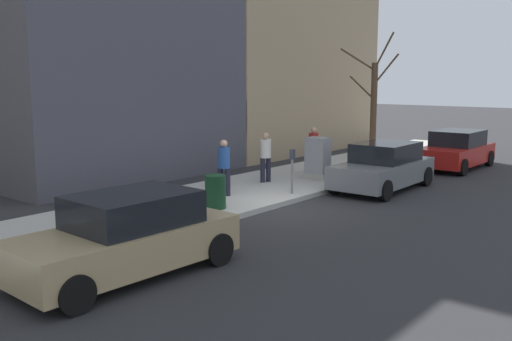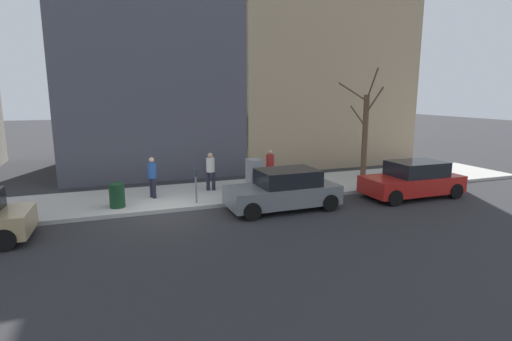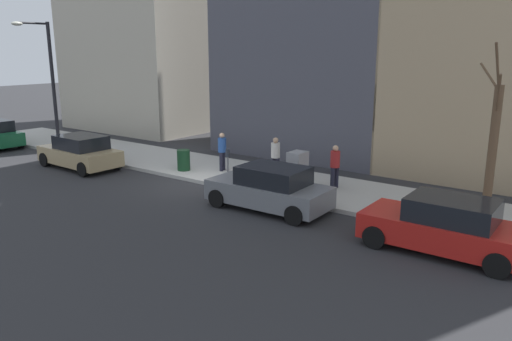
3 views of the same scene
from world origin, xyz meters
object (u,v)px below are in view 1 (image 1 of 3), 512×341
(parked_car_grey, at_px, (383,167))
(utility_box, at_px, (318,159))
(pedestrian_midblock, at_px, (266,154))
(pedestrian_far_corner, at_px, (224,164))
(parking_meter, at_px, (292,167))
(parked_car_tan, at_px, (127,236))
(bare_tree, at_px, (373,105))
(parked_car_red, at_px, (456,150))
(pedestrian_near_meter, at_px, (313,147))
(trash_bin, at_px, (215,192))

(parked_car_grey, bearing_deg, utility_box, 7.48)
(pedestrian_midblock, relative_size, pedestrian_far_corner, 1.00)
(parked_car_grey, bearing_deg, parking_meter, 63.46)
(parking_meter, height_order, pedestrian_midblock, pedestrian_midblock)
(parked_car_tan, bearing_deg, bare_tree, -75.13)
(parked_car_red, xyz_separation_m, pedestrian_far_corner, (3.11, 10.36, 0.35))
(pedestrian_near_meter, height_order, pedestrian_far_corner, same)
(parked_car_red, bearing_deg, pedestrian_near_meter, 55.62)
(trash_bin, bearing_deg, pedestrian_far_corner, -55.32)
(parked_car_tan, bearing_deg, parked_car_red, -88.28)
(parking_meter, bearing_deg, trash_bin, 81.09)
(parked_car_tan, height_order, pedestrian_midblock, pedestrian_midblock)
(utility_box, relative_size, pedestrian_far_corner, 0.86)
(utility_box, xyz_separation_m, bare_tree, (1.31, -6.41, 1.57))
(parked_car_tan, height_order, pedestrian_near_meter, pedestrian_near_meter)
(parked_car_tan, distance_m, pedestrian_midblock, 9.11)
(parking_meter, bearing_deg, pedestrian_near_meter, -65.09)
(parked_car_red, relative_size, bare_tree, 0.78)
(parked_car_tan, relative_size, parking_meter, 3.16)
(parked_car_tan, bearing_deg, utility_box, -74.30)
(pedestrian_far_corner, bearing_deg, bare_tree, -101.84)
(parked_car_grey, bearing_deg, pedestrian_near_meter, -14.12)
(trash_bin, distance_m, pedestrian_midblock, 4.17)
(parked_car_tan, height_order, parking_meter, parked_car_tan)
(parking_meter, xyz_separation_m, utility_box, (0.85, -2.70, -0.13))
(parked_car_tan, relative_size, utility_box, 2.98)
(utility_box, bearing_deg, pedestrian_midblock, 59.44)
(parking_meter, height_order, bare_tree, bare_tree)
(trash_bin, relative_size, pedestrian_far_corner, 0.54)
(trash_bin, relative_size, pedestrian_midblock, 0.54)
(parked_car_red, bearing_deg, trash_bin, 79.49)
(bare_tree, bearing_deg, pedestrian_near_meter, 94.24)
(utility_box, height_order, trash_bin, utility_box)
(parking_meter, height_order, trash_bin, parking_meter)
(pedestrian_near_meter, bearing_deg, bare_tree, 106.38)
(parking_meter, distance_m, trash_bin, 2.93)
(parking_meter, relative_size, utility_box, 0.94)
(parking_meter, relative_size, bare_tree, 0.25)
(pedestrian_midblock, bearing_deg, pedestrian_far_corner, -156.12)
(pedestrian_far_corner, bearing_deg, parking_meter, -149.66)
(bare_tree, bearing_deg, parked_car_grey, 120.79)
(bare_tree, height_order, trash_bin, bare_tree)
(parked_car_red, relative_size, parked_car_tan, 0.99)
(bare_tree, bearing_deg, pedestrian_far_corner, 94.01)
(pedestrian_near_meter, bearing_deg, parked_car_red, 67.92)
(parked_car_grey, distance_m, utility_box, 2.34)
(parked_car_tan, xyz_separation_m, pedestrian_near_meter, (3.37, -11.19, 0.35))
(bare_tree, height_order, pedestrian_midblock, bare_tree)
(bare_tree, distance_m, pedestrian_midblock, 8.19)
(parked_car_grey, xyz_separation_m, utility_box, (2.31, 0.34, 0.11))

